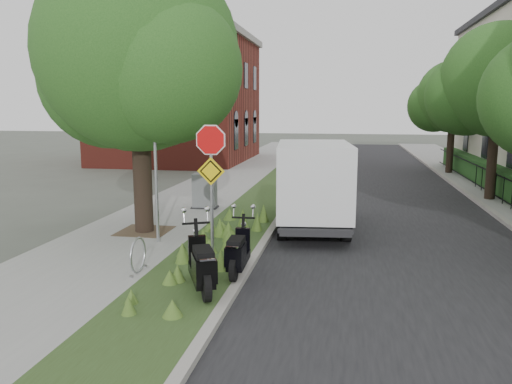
# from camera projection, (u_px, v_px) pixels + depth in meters

# --- Properties ---
(ground) EXTENTS (120.00, 120.00, 0.00)m
(ground) POSITION_uv_depth(u_px,v_px,m) (268.00, 276.00, 10.73)
(ground) COLOR #4C5147
(ground) RESTS_ON ground
(sidewalk_near) EXTENTS (3.50, 60.00, 0.12)m
(sidewalk_near) POSITION_uv_depth(u_px,v_px,m) (207.00, 191.00, 21.17)
(sidewalk_near) COLOR gray
(sidewalk_near) RESTS_ON ground
(verge) EXTENTS (2.00, 60.00, 0.12)m
(verge) POSITION_uv_depth(u_px,v_px,m) (270.00, 193.00, 20.68)
(verge) COLOR #30421C
(verge) RESTS_ON ground
(kerb_near) EXTENTS (0.20, 60.00, 0.13)m
(kerb_near) POSITION_uv_depth(u_px,v_px,m) (294.00, 194.00, 20.50)
(kerb_near) COLOR #9E9991
(kerb_near) RESTS_ON ground
(road) EXTENTS (7.00, 60.00, 0.01)m
(road) POSITION_uv_depth(u_px,v_px,m) (382.00, 198.00, 19.89)
(road) COLOR black
(road) RESTS_ON ground
(kerb_far) EXTENTS (0.20, 60.00, 0.13)m
(kerb_far) POSITION_uv_depth(u_px,v_px,m) (475.00, 200.00, 19.25)
(kerb_far) COLOR #9E9991
(kerb_far) RESTS_ON ground
(street_tree_main) EXTENTS (6.21, 5.54, 7.66)m
(street_tree_main) POSITION_uv_depth(u_px,v_px,m) (136.00, 62.00, 13.43)
(street_tree_main) COLOR black
(street_tree_main) RESTS_ON ground
(bare_post) EXTENTS (0.08, 0.08, 4.00)m
(bare_post) POSITION_uv_depth(u_px,v_px,m) (156.00, 166.00, 12.69)
(bare_post) COLOR #A5A8AD
(bare_post) RESTS_ON ground
(bike_hoop) EXTENTS (0.06, 0.78, 0.77)m
(bike_hoop) POSITION_uv_depth(u_px,v_px,m) (138.00, 255.00, 10.55)
(bike_hoop) COLOR #A5A8AD
(bike_hoop) RESTS_ON ground
(sign_assembly) EXTENTS (0.94, 0.08, 3.22)m
(sign_assembly) POSITION_uv_depth(u_px,v_px,m) (211.00, 164.00, 11.16)
(sign_assembly) COLOR #A5A8AD
(sign_assembly) RESTS_ON ground
(fence_far) EXTENTS (0.04, 24.00, 1.00)m
(fence_far) POSITION_uv_depth(u_px,v_px,m) (496.00, 185.00, 19.02)
(fence_far) COLOR black
(fence_far) RESTS_ON ground
(brick_building) EXTENTS (9.40, 10.40, 8.30)m
(brick_building) POSITION_uv_depth(u_px,v_px,m) (179.00, 98.00, 33.05)
(brick_building) COLOR maroon
(brick_building) RESTS_ON ground
(far_tree_b) EXTENTS (4.83, 4.31, 6.56)m
(far_tree_b) POSITION_uv_depth(u_px,v_px,m) (496.00, 86.00, 18.50)
(far_tree_b) COLOR black
(far_tree_b) RESTS_ON ground
(far_tree_c) EXTENTS (4.37, 3.89, 5.93)m
(far_tree_c) POSITION_uv_depth(u_px,v_px,m) (452.00, 100.00, 26.32)
(far_tree_c) COLOR black
(far_tree_c) RESTS_ON ground
(scooter_near) EXTENTS (0.96, 1.77, 0.90)m
(scooter_near) POSITION_uv_depth(u_px,v_px,m) (202.00, 270.00, 9.38)
(scooter_near) COLOR black
(scooter_near) RESTS_ON ground
(scooter_far) EXTENTS (0.39, 1.73, 0.82)m
(scooter_far) POSITION_uv_depth(u_px,v_px,m) (237.00, 256.00, 10.39)
(scooter_far) COLOR black
(scooter_far) RESTS_ON ground
(box_truck) EXTENTS (2.42, 5.06, 2.21)m
(box_truck) POSITION_uv_depth(u_px,v_px,m) (313.00, 181.00, 14.61)
(box_truck) COLOR #262628
(box_truck) RESTS_ON ground
(utility_cabinet) EXTENTS (0.94, 0.66, 1.20)m
(utility_cabinet) POSITION_uv_depth(u_px,v_px,m) (205.00, 191.00, 17.35)
(utility_cabinet) COLOR #262628
(utility_cabinet) RESTS_ON ground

